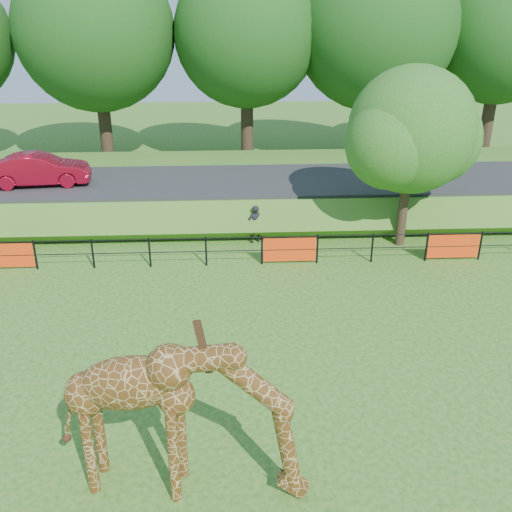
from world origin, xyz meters
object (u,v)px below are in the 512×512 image
object	(u,v)px
car_red	(39,169)
visitor	(255,224)
tree_east	(413,135)
giraffe	(183,418)

from	to	relation	value
car_red	visitor	distance (m)	9.85
tree_east	car_red	bearing A→B (deg)	164.98
car_red	tree_east	xyz separation A→B (m)	(14.85, -3.98, 2.17)
car_red	visitor	bearing A→B (deg)	-117.70
giraffe	tree_east	world-z (taller)	tree_east
visitor	tree_east	distance (m)	6.76
giraffe	car_red	world-z (taller)	giraffe
giraffe	car_red	bearing A→B (deg)	123.06
car_red	tree_east	distance (m)	15.53
giraffe	car_red	size ratio (longest dim) A/B	1.12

